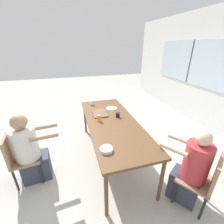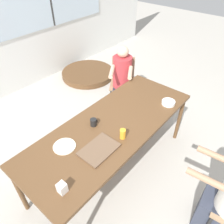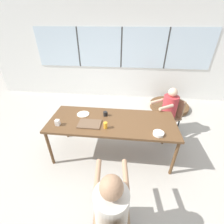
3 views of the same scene
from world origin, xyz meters
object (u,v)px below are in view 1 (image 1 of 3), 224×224
at_px(person_man_blue_shirt, 191,171).
at_px(person_woman_green_shirt, 30,152).
at_px(juice_glass, 99,118).
at_px(milk_carton_small, 92,103).
at_px(chair_for_woman_green_shirt, 18,156).
at_px(bowl_white_shallow, 106,149).
at_px(chair_for_man_blue_shirt, 205,179).
at_px(coffee_mug, 118,115).

bearing_deg(person_man_blue_shirt, person_woman_green_shirt, 121.27).
bearing_deg(juice_glass, person_woman_green_shirt, -78.84).
height_order(person_man_blue_shirt, milk_carton_small, person_man_blue_shirt).
distance_m(chair_for_woman_green_shirt, person_woman_green_shirt, 0.17).
bearing_deg(juice_glass, milk_carton_small, -179.74).
bearing_deg(person_woman_green_shirt, bowl_white_shallow, 53.99).
bearing_deg(person_woman_green_shirt, chair_for_man_blue_shirt, 56.64).
relative_size(chair_for_woman_green_shirt, milk_carton_small, 8.47).
xyz_separation_m(chair_for_woman_green_shirt, juice_glass, (-0.24, 1.29, 0.33)).
xyz_separation_m(juice_glass, bowl_white_shallow, (0.83, -0.08, -0.03)).
xyz_separation_m(coffee_mug, milk_carton_small, (-0.75, -0.37, 0.01)).
relative_size(person_woman_green_shirt, juice_glass, 10.45).
distance_m(chair_for_man_blue_shirt, person_man_blue_shirt, 0.17).
xyz_separation_m(chair_for_woman_green_shirt, person_woman_green_shirt, (-0.02, 0.17, 0.01)).
distance_m(milk_carton_small, bowl_white_shallow, 1.63).
relative_size(coffee_mug, milk_carton_small, 0.85).
bearing_deg(person_man_blue_shirt, chair_for_woman_green_shirt, 123.32).
height_order(chair_for_woman_green_shirt, chair_for_man_blue_shirt, same).
distance_m(person_man_blue_shirt, milk_carton_small, 2.25).
height_order(chair_for_man_blue_shirt, coffee_mug, coffee_mug).
xyz_separation_m(chair_for_woman_green_shirt, chair_for_man_blue_shirt, (1.11, 2.33, 0.00)).
height_order(coffee_mug, juice_glass, juice_glass).
xyz_separation_m(person_man_blue_shirt, coffee_mug, (-1.26, -0.59, 0.31)).
bearing_deg(milk_carton_small, bowl_white_shallow, -2.53).
bearing_deg(bowl_white_shallow, person_woman_green_shirt, -120.11).
relative_size(person_man_blue_shirt, coffee_mug, 13.29).
bearing_deg(milk_carton_small, chair_for_man_blue_shirt, 26.00).
relative_size(coffee_mug, juice_glass, 0.77).
height_order(person_woman_green_shirt, milk_carton_small, person_woman_green_shirt).
distance_m(chair_for_woman_green_shirt, bowl_white_shallow, 1.38).
bearing_deg(chair_for_woman_green_shirt, person_woman_green_shirt, 90.00).
height_order(coffee_mug, milk_carton_small, milk_carton_small).
distance_m(person_woman_green_shirt, bowl_white_shallow, 1.24).
xyz_separation_m(chair_for_man_blue_shirt, person_man_blue_shirt, (-0.14, -0.09, 0.01)).
distance_m(person_woman_green_shirt, coffee_mug, 1.54).
bearing_deg(chair_for_man_blue_shirt, person_woman_green_shirt, 119.26).
distance_m(person_man_blue_shirt, bowl_white_shallow, 1.13).
height_order(chair_for_woman_green_shirt, person_woman_green_shirt, person_woman_green_shirt).
bearing_deg(chair_for_woman_green_shirt, person_man_blue_shirt, 60.71).
bearing_deg(person_woman_green_shirt, milk_carton_small, 126.59).
bearing_deg(chair_for_woman_green_shirt, bowl_white_shallow, 58.19).
bearing_deg(milk_carton_small, person_man_blue_shirt, 25.46).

